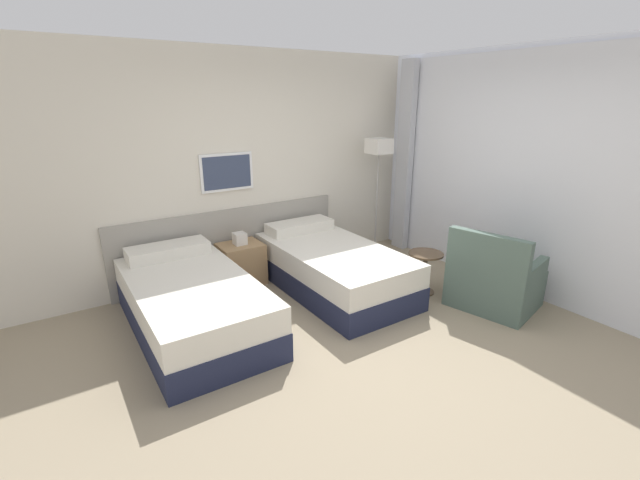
{
  "coord_description": "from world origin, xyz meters",
  "views": [
    {
      "loc": [
        -2.31,
        -2.54,
        2.16
      ],
      "look_at": [
        0.13,
        1.16,
        0.67
      ],
      "focal_mm": 24.0,
      "sensor_mm": 36.0,
      "label": 1
    }
  ],
  "objects": [
    {
      "name": "ground_plane",
      "position": [
        0.0,
        0.0,
        0.0
      ],
      "size": [
        16.0,
        16.0,
        0.0
      ],
      "primitive_type": "plane",
      "color": "gray"
    },
    {
      "name": "bed_near_door",
      "position": [
        -1.29,
        1.24,
        0.27
      ],
      "size": [
        1.06,
        1.99,
        0.65
      ],
      "color": "#1E233D",
      "rests_on": "ground_plane"
    },
    {
      "name": "wall_headboard",
      "position": [
        -0.03,
        2.28,
        1.3
      ],
      "size": [
        10.0,
        0.1,
        2.7
      ],
      "color": "beige",
      "rests_on": "ground_plane"
    },
    {
      "name": "bed_near_window",
      "position": [
        0.36,
        1.24,
        0.27
      ],
      "size": [
        1.06,
        1.99,
        0.65
      ],
      "color": "#1E233D",
      "rests_on": "ground_plane"
    },
    {
      "name": "side_table",
      "position": [
        1.19,
        0.57,
        0.34
      ],
      "size": [
        0.39,
        0.39,
        0.49
      ],
      "color": "brown",
      "rests_on": "ground_plane"
    },
    {
      "name": "wall_window",
      "position": [
        2.18,
        -0.01,
        1.34
      ],
      "size": [
        0.21,
        4.76,
        2.7
      ],
      "color": "white",
      "rests_on": "ground_plane"
    },
    {
      "name": "nightstand",
      "position": [
        -0.47,
        1.97,
        0.26
      ],
      "size": [
        0.5,
        0.41,
        0.64
      ],
      "color": "#9E7A51",
      "rests_on": "ground_plane"
    },
    {
      "name": "armchair",
      "position": [
        1.54,
        -0.07,
        0.28
      ],
      "size": [
        0.9,
        0.97,
        0.88
      ],
      "rotation": [
        0.0,
        0.0,
        1.8
      ],
      "color": "#4C6056",
      "rests_on": "ground_plane"
    },
    {
      "name": "floor_lamp",
      "position": [
        1.51,
        1.83,
        1.41
      ],
      "size": [
        0.28,
        0.28,
        1.64
      ],
      "color": "#9E9993",
      "rests_on": "ground_plane"
    }
  ]
}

